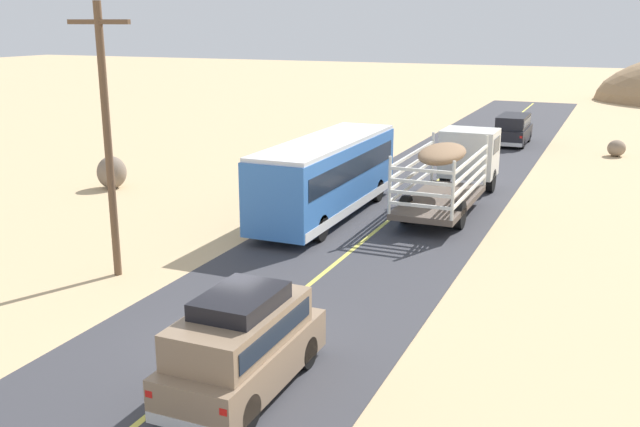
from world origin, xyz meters
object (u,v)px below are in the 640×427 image
(bus, at_px, (327,175))
(car_far, at_px, (513,128))
(livestock_truck, at_px, (459,161))
(suv_near, at_px, (242,343))
(power_pole_near, at_px, (107,135))
(boulder_mid_field, at_px, (617,148))
(boulder_far_horizon, at_px, (112,172))

(bus, bearing_deg, car_far, 78.36)
(livestock_truck, relative_size, car_far, 2.10)
(suv_near, height_order, car_far, suv_near)
(suv_near, relative_size, bus, 0.46)
(power_pole_near, bearing_deg, livestock_truck, 60.68)
(power_pole_near, bearing_deg, car_far, 75.49)
(car_far, bearing_deg, suv_near, -90.77)
(livestock_truck, height_order, car_far, livestock_truck)
(suv_near, bearing_deg, power_pole_near, 146.13)
(suv_near, distance_m, bus, 14.49)
(bus, distance_m, boulder_mid_field, 22.17)
(livestock_truck, distance_m, boulder_mid_field, 15.88)
(suv_near, distance_m, power_pole_near, 9.43)
(livestock_truck, height_order, power_pole_near, power_pole_near)
(suv_near, relative_size, power_pole_near, 0.55)
(bus, relative_size, boulder_far_horizon, 6.43)
(bus, xyz_separation_m, boulder_far_horizon, (-11.55, 0.72, -0.97))
(livestock_truck, height_order, bus, bus)
(boulder_mid_field, distance_m, boulder_far_horizon, 29.03)
(power_pole_near, bearing_deg, boulder_mid_field, 63.55)
(suv_near, height_order, livestock_truck, livestock_truck)
(suv_near, height_order, bus, bus)
(power_pole_near, xyz_separation_m, boulder_far_horizon, (-8.10, 9.75, -3.72))
(suv_near, distance_m, boulder_mid_field, 34.03)
(suv_near, height_order, boulder_far_horizon, suv_near)
(car_far, xyz_separation_m, boulder_far_horizon, (-15.89, -20.36, -0.31))
(livestock_truck, bearing_deg, car_far, 90.07)
(livestock_truck, bearing_deg, suv_near, -91.49)
(bus, xyz_separation_m, car_far, (4.34, 21.08, -0.66))
(car_far, bearing_deg, power_pole_near, -104.51)
(suv_near, height_order, power_pole_near, power_pole_near)
(car_far, height_order, boulder_far_horizon, car_far)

